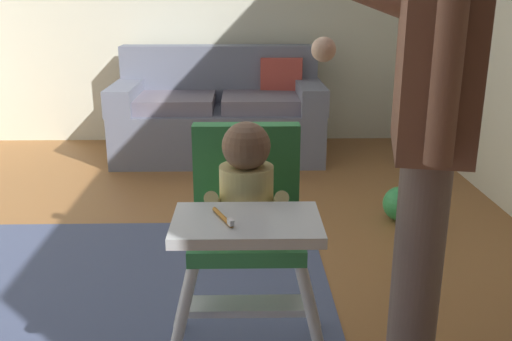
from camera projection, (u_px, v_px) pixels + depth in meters
name	position (u px, v px, depth m)	size (l,w,h in m)	color
ground	(138.00, 303.00, 2.53)	(5.76, 7.12, 0.10)	#945F33
couch	(220.00, 114.00, 4.59)	(1.65, 0.86, 0.86)	slate
high_chair	(247.00, 209.00, 1.81)	(0.61, 0.73, 0.91)	silver
adult_standing	(427.00, 130.00, 1.63)	(0.51, 0.57, 1.59)	#725E57
toy_ball	(400.00, 204.00, 3.30)	(0.20, 0.20, 0.20)	green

